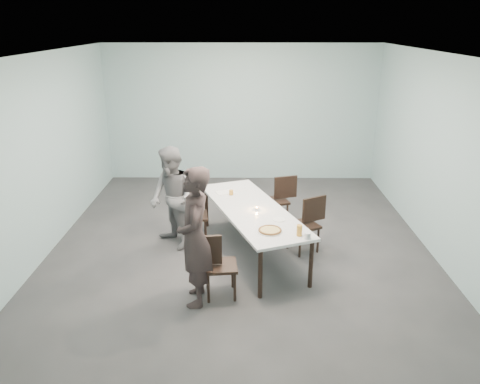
{
  "coord_description": "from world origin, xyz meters",
  "views": [
    {
      "loc": [
        0.06,
        -6.82,
        3.43
      ],
      "look_at": [
        0.0,
        -0.2,
        1.0
      ],
      "focal_mm": 35.0,
      "sensor_mm": 36.0,
      "label": 1
    }
  ],
  "objects_px": {
    "table": "(252,212)",
    "chair_near_right": "(308,220)",
    "chair_far_right": "(279,197)",
    "beer_glass": "(299,230)",
    "amber_tumbler": "(231,192)",
    "side_plate": "(279,220)",
    "diner_far": "(172,198)",
    "pizza": "(270,230)",
    "chair_far_left": "(190,212)",
    "diner_near": "(195,237)",
    "tealight": "(257,209)",
    "water_tumbler": "(308,236)",
    "chair_near_left": "(214,261)"
  },
  "relations": [
    {
      "from": "table",
      "to": "side_plate",
      "type": "relative_size",
      "value": 15.28
    },
    {
      "from": "chair_far_left",
      "to": "beer_glass",
      "type": "height_order",
      "value": "beer_glass"
    },
    {
      "from": "tealight",
      "to": "amber_tumbler",
      "type": "height_order",
      "value": "amber_tumbler"
    },
    {
      "from": "pizza",
      "to": "diner_far",
      "type": "bearing_deg",
      "value": 144.18
    },
    {
      "from": "diner_far",
      "to": "tealight",
      "type": "height_order",
      "value": "diner_far"
    },
    {
      "from": "diner_far",
      "to": "tealight",
      "type": "distance_m",
      "value": 1.35
    },
    {
      "from": "pizza",
      "to": "beer_glass",
      "type": "bearing_deg",
      "value": -17.41
    },
    {
      "from": "chair_near_right",
      "to": "amber_tumbler",
      "type": "height_order",
      "value": "chair_near_right"
    },
    {
      "from": "chair_near_left",
      "to": "diner_near",
      "type": "bearing_deg",
      "value": -156.54
    },
    {
      "from": "side_plate",
      "to": "amber_tumbler",
      "type": "height_order",
      "value": "amber_tumbler"
    },
    {
      "from": "diner_far",
      "to": "pizza",
      "type": "bearing_deg",
      "value": 17.06
    },
    {
      "from": "pizza",
      "to": "table",
      "type": "bearing_deg",
      "value": 105.42
    },
    {
      "from": "diner_near",
      "to": "beer_glass",
      "type": "height_order",
      "value": "diner_near"
    },
    {
      "from": "beer_glass",
      "to": "water_tumbler",
      "type": "distance_m",
      "value": 0.15
    },
    {
      "from": "chair_near_left",
      "to": "chair_far_left",
      "type": "xyz_separation_m",
      "value": [
        -0.51,
        1.66,
        0.0
      ]
    },
    {
      "from": "chair_far_right",
      "to": "beer_glass",
      "type": "relative_size",
      "value": 5.8
    },
    {
      "from": "side_plate",
      "to": "beer_glass",
      "type": "distance_m",
      "value": 0.57
    },
    {
      "from": "pizza",
      "to": "tealight",
      "type": "distance_m",
      "value": 0.79
    },
    {
      "from": "chair_near_left",
      "to": "diner_far",
      "type": "bearing_deg",
      "value": 110.78
    },
    {
      "from": "water_tumbler",
      "to": "chair_far_left",
      "type": "bearing_deg",
      "value": 138.94
    },
    {
      "from": "chair_far_left",
      "to": "beer_glass",
      "type": "bearing_deg",
      "value": -46.87
    },
    {
      "from": "amber_tumbler",
      "to": "side_plate",
      "type": "bearing_deg",
      "value": -55.29
    },
    {
      "from": "chair_far_right",
      "to": "beer_glass",
      "type": "height_order",
      "value": "beer_glass"
    },
    {
      "from": "table",
      "to": "water_tumbler",
      "type": "xyz_separation_m",
      "value": [
        0.71,
        -1.06,
        0.1
      ]
    },
    {
      "from": "chair_far_right",
      "to": "chair_near_left",
      "type": "bearing_deg",
      "value": 50.03
    },
    {
      "from": "chair_near_right",
      "to": "chair_near_left",
      "type": "bearing_deg",
      "value": 15.88
    },
    {
      "from": "table",
      "to": "beer_glass",
      "type": "relative_size",
      "value": 18.33
    },
    {
      "from": "table",
      "to": "chair_near_right",
      "type": "height_order",
      "value": "chair_near_right"
    },
    {
      "from": "diner_far",
      "to": "chair_near_left",
      "type": "bearing_deg",
      "value": -9.97
    },
    {
      "from": "chair_far_right",
      "to": "beer_glass",
      "type": "xyz_separation_m",
      "value": [
        0.11,
        -2.12,
        0.32
      ]
    },
    {
      "from": "table",
      "to": "chair_near_right",
      "type": "distance_m",
      "value": 0.91
    },
    {
      "from": "diner_near",
      "to": "pizza",
      "type": "xyz_separation_m",
      "value": [
        0.96,
        0.51,
        -0.14
      ]
    },
    {
      "from": "chair_far_right",
      "to": "tealight",
      "type": "distance_m",
      "value": 1.33
    },
    {
      "from": "tealight",
      "to": "amber_tumbler",
      "type": "xyz_separation_m",
      "value": [
        -0.4,
        0.65,
        0.02
      ]
    },
    {
      "from": "diner_near",
      "to": "beer_glass",
      "type": "relative_size",
      "value": 12.11
    },
    {
      "from": "side_plate",
      "to": "chair_near_right",
      "type": "bearing_deg",
      "value": 48.41
    },
    {
      "from": "beer_glass",
      "to": "tealight",
      "type": "bearing_deg",
      "value": 121.43
    },
    {
      "from": "side_plate",
      "to": "tealight",
      "type": "distance_m",
      "value": 0.49
    },
    {
      "from": "side_plate",
      "to": "chair_far_right",
      "type": "bearing_deg",
      "value": 85.4
    },
    {
      "from": "chair_far_left",
      "to": "amber_tumbler",
      "type": "bearing_deg",
      "value": 6.21
    },
    {
      "from": "water_tumbler",
      "to": "amber_tumbler",
      "type": "bearing_deg",
      "value": 122.38
    },
    {
      "from": "side_plate",
      "to": "beer_glass",
      "type": "bearing_deg",
      "value": -65.58
    },
    {
      "from": "chair_far_right",
      "to": "water_tumbler",
      "type": "distance_m",
      "value": 2.25
    },
    {
      "from": "side_plate",
      "to": "diner_far",
      "type": "bearing_deg",
      "value": 157.55
    },
    {
      "from": "table",
      "to": "amber_tumbler",
      "type": "distance_m",
      "value": 0.69
    },
    {
      "from": "amber_tumbler",
      "to": "tealight",
      "type": "bearing_deg",
      "value": -58.38
    },
    {
      "from": "table",
      "to": "diner_near",
      "type": "xyz_separation_m",
      "value": [
        -0.73,
        -1.35,
        0.22
      ]
    },
    {
      "from": "chair_near_right",
      "to": "side_plate",
      "type": "xyz_separation_m",
      "value": [
        -0.5,
        -0.56,
        0.25
      ]
    },
    {
      "from": "amber_tumbler",
      "to": "chair_near_right",
      "type": "bearing_deg",
      "value": -21.0
    },
    {
      "from": "chair_far_left",
      "to": "chair_far_right",
      "type": "bearing_deg",
      "value": 19.31
    }
  ]
}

